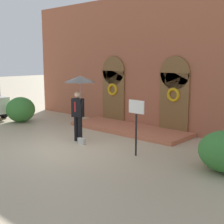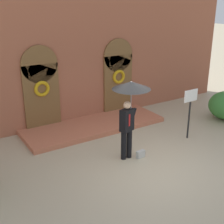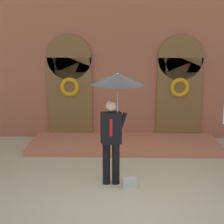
{
  "view_description": "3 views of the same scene",
  "coord_description": "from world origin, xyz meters",
  "views": [
    {
      "loc": [
        7.93,
        -6.77,
        2.95
      ],
      "look_at": [
        0.21,
        1.8,
        0.97
      ],
      "focal_mm": 50.0,
      "sensor_mm": 36.0,
      "label": 1
    },
    {
      "loc": [
        -5.06,
        -6.28,
        4.6
      ],
      "look_at": [
        -0.41,
        1.15,
        1.31
      ],
      "focal_mm": 50.0,
      "sensor_mm": 36.0,
      "label": 2
    },
    {
      "loc": [
        -0.07,
        -6.9,
        3.27
      ],
      "look_at": [
        -0.3,
        1.74,
        1.29
      ],
      "focal_mm": 60.0,
      "sensor_mm": 36.0,
      "label": 3
    }
  ],
  "objects": [
    {
      "name": "ground_plane",
      "position": [
        0.0,
        0.0,
        0.0
      ],
      "size": [
        80.0,
        80.0,
        0.0
      ],
      "primitive_type": "plane",
      "color": "tan"
    },
    {
      "name": "building_facade",
      "position": [
        -0.0,
        4.15,
        2.68
      ],
      "size": [
        14.0,
        2.3,
        5.6
      ],
      "color": "#9E563D",
      "rests_on": "ground"
    },
    {
      "name": "person_with_umbrella",
      "position": [
        -0.19,
        0.53,
        1.91
      ],
      "size": [
        1.1,
        1.1,
        2.36
      ],
      "color": "black",
      "rests_on": "ground"
    },
    {
      "name": "handbag",
      "position": [
        0.1,
        0.33,
        0.11
      ],
      "size": [
        0.29,
        0.15,
        0.22
      ],
      "primitive_type": "cube",
      "rotation": [
        0.0,
        0.0,
        0.11
      ],
      "color": "#B7B7B2",
      "rests_on": "ground"
    }
  ]
}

